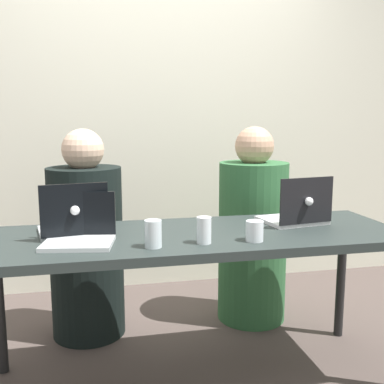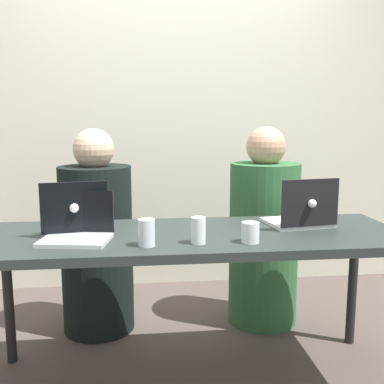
% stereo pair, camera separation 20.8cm
% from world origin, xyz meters
% --- Properties ---
extents(ground_plane, '(12.00, 12.00, 0.00)m').
position_xyz_m(ground_plane, '(0.00, 0.00, 0.00)').
color(ground_plane, '#4E423D').
extents(back_wall, '(5.03, 0.10, 2.69)m').
position_xyz_m(back_wall, '(0.00, 1.38, 1.34)').
color(back_wall, silver).
rests_on(back_wall, ground).
extents(desk, '(1.93, 0.65, 0.73)m').
position_xyz_m(desk, '(0.00, 0.00, 0.67)').
color(desk, '#272F2D').
rests_on(desk, ground).
extents(person_on_left, '(0.50, 0.50, 1.19)m').
position_xyz_m(person_on_left, '(-0.50, 0.61, 0.53)').
color(person_on_left, black).
rests_on(person_on_left, ground).
extents(person_on_right, '(0.51, 0.51, 1.20)m').
position_xyz_m(person_on_right, '(0.50, 0.61, 0.53)').
color(person_on_right, '#2E6136').
rests_on(person_on_right, ground).
extents(laptop_back_right, '(0.33, 0.30, 0.24)m').
position_xyz_m(laptop_back_right, '(0.53, 0.07, 0.78)').
color(laptop_back_right, silver).
rests_on(laptop_back_right, desk).
extents(laptop_back_left, '(0.33, 0.31, 0.24)m').
position_xyz_m(laptop_back_left, '(-0.54, 0.08, 0.78)').
color(laptop_back_left, silver).
rests_on(laptop_back_left, desk).
extents(laptop_front_left, '(0.31, 0.26, 0.21)m').
position_xyz_m(laptop_front_left, '(-0.51, -0.06, 0.78)').
color(laptop_front_left, silver).
rests_on(laptop_front_left, desk).
extents(water_glass_left, '(0.07, 0.07, 0.11)m').
position_xyz_m(water_glass_left, '(-0.22, -0.19, 0.78)').
color(water_glass_left, silver).
rests_on(water_glass_left, desk).
extents(water_glass_right, '(0.08, 0.08, 0.09)m').
position_xyz_m(water_glass_right, '(0.22, -0.18, 0.77)').
color(water_glass_right, white).
rests_on(water_glass_right, desk).
extents(water_glass_center, '(0.06, 0.06, 0.11)m').
position_xyz_m(water_glass_center, '(0.00, -0.17, 0.78)').
color(water_glass_center, white).
rests_on(water_glass_center, desk).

